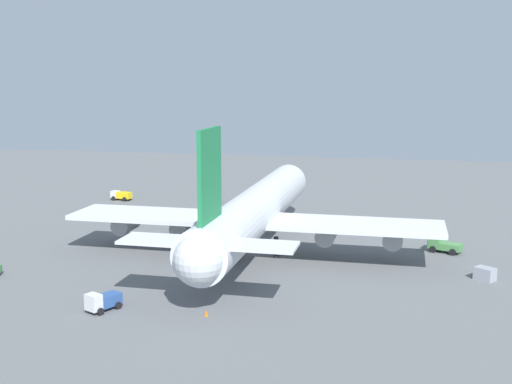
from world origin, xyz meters
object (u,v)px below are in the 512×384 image
object	(u,v)px
cargo_airplane	(256,211)
safety_cone_tail	(206,313)
baggage_tug	(443,245)
safety_cone_nose	(294,214)
maintenance_van	(103,301)
catering_truck	(215,197)
cargo_container_aft	(485,274)
cargo_loader	(121,195)

from	to	relation	value
cargo_airplane	safety_cone_tail	world-z (taller)	cargo_airplane
baggage_tug	safety_cone_nose	bearing A→B (deg)	50.86
baggage_tug	safety_cone_nose	xyz separation A→B (m)	(22.17, 27.25, -0.85)
safety_cone_nose	safety_cone_tail	xyz separation A→B (m)	(-56.75, 0.30, 0.04)
maintenance_van	safety_cone_nose	distance (m)	59.09
maintenance_van	catering_truck	bearing A→B (deg)	5.36
cargo_airplane	safety_cone_nose	distance (m)	29.16
cargo_container_aft	safety_cone_nose	bearing A→B (deg)	41.82
safety_cone_tail	safety_cone_nose	bearing A→B (deg)	-0.31
baggage_tug	safety_cone_tail	xyz separation A→B (m)	(-34.58, 27.55, -0.81)
cargo_airplane	safety_cone_tail	bearing A→B (deg)	-178.44
safety_cone_tail	cargo_airplane	bearing A→B (deg)	1.56
cargo_airplane	catering_truck	world-z (taller)	cargo_airplane
cargo_loader	safety_cone_tail	xyz separation A→B (m)	(-64.01, -39.63, -0.80)
cargo_airplane	maintenance_van	size ratio (longest dim) A/B	13.95
cargo_loader	safety_cone_tail	bearing A→B (deg)	-148.23
cargo_airplane	safety_cone_nose	world-z (taller)	cargo_airplane
catering_truck	cargo_container_aft	world-z (taller)	catering_truck
baggage_tug	safety_cone_nose	size ratio (longest dim) A/B	9.19
baggage_tug	safety_cone_tail	size ratio (longest dim) A/B	8.21
maintenance_van	cargo_loader	xyz separation A→B (m)	(65.02, 27.48, -0.01)
cargo_airplane	catering_truck	xyz separation A→B (m)	(37.14, 17.62, -5.23)
cargo_container_aft	safety_cone_nose	xyz separation A→B (m)	(35.64, 31.88, -0.56)
cargo_airplane	baggage_tug	bearing A→B (deg)	-77.45
maintenance_van	cargo_airplane	bearing A→B (deg)	-21.24
cargo_airplane	safety_cone_tail	size ratio (longest dim) A/B	95.01
catering_truck	safety_cone_tail	size ratio (longest dim) A/B	7.62
cargo_loader	safety_cone_nose	bearing A→B (deg)	-100.30
safety_cone_nose	safety_cone_tail	distance (m)	56.75
catering_truck	safety_cone_nose	size ratio (longest dim) A/B	8.54
baggage_tug	cargo_container_aft	bearing A→B (deg)	-161.01
cargo_airplane	cargo_loader	distance (m)	53.07
cargo_container_aft	safety_cone_tail	size ratio (longest dim) A/B	4.66
cargo_loader	cargo_container_aft	xyz separation A→B (m)	(-42.89, -71.82, -0.28)
maintenance_van	safety_cone_tail	distance (m)	12.22
maintenance_van	safety_cone_nose	world-z (taller)	maintenance_van
safety_cone_nose	cargo_container_aft	bearing A→B (deg)	-138.18
baggage_tug	safety_cone_nose	world-z (taller)	baggage_tug
cargo_airplane	maintenance_van	world-z (taller)	cargo_airplane
catering_truck	safety_cone_nose	bearing A→B (deg)	-114.87
cargo_airplane	maintenance_van	bearing A→B (deg)	158.76
baggage_tug	maintenance_van	world-z (taller)	maintenance_van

